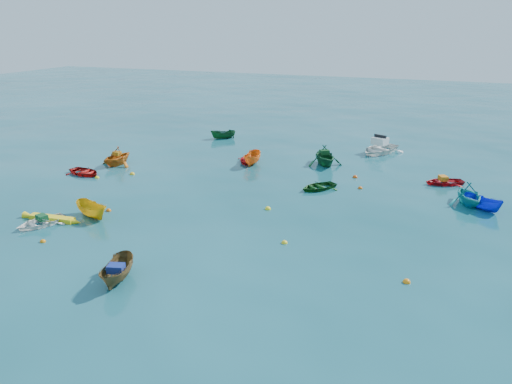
% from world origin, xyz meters
% --- Properties ---
extents(ground, '(160.00, 160.00, 0.00)m').
position_xyz_m(ground, '(0.00, 0.00, 0.00)').
color(ground, '#0A434B').
rests_on(ground, ground).
extents(dinghy_white_near, '(2.80, 3.25, 0.57)m').
position_xyz_m(dinghy_white_near, '(-9.64, -3.65, 0.00)').
color(dinghy_white_near, white).
rests_on(dinghy_white_near, ground).
extents(sampan_brown_mid, '(1.78, 2.98, 1.08)m').
position_xyz_m(sampan_brown_mid, '(-1.71, -7.41, 0.00)').
color(sampan_brown_mid, brown).
rests_on(sampan_brown_mid, ground).
extents(dinghy_orange_w, '(2.87, 3.24, 1.58)m').
position_xyz_m(dinghy_orange_w, '(-13.15, 8.30, 0.00)').
color(dinghy_orange_w, '#C45F12').
rests_on(dinghy_orange_w, ground).
extents(sampan_yellow_mid, '(2.95, 2.01, 1.07)m').
position_xyz_m(sampan_yellow_mid, '(-7.71, -1.61, 0.00)').
color(sampan_yellow_mid, gold).
rests_on(sampan_yellow_mid, ground).
extents(dinghy_green_e, '(3.18, 3.32, 0.56)m').
position_xyz_m(dinghy_green_e, '(3.32, 8.20, 0.00)').
color(dinghy_green_e, '#104615').
rests_on(dinghy_green_e, ground).
extents(dinghy_cyan_se, '(3.39, 3.61, 1.52)m').
position_xyz_m(dinghy_cyan_se, '(12.82, 8.68, 0.00)').
color(dinghy_cyan_se, '#1BAAAD').
rests_on(dinghy_cyan_se, ground).
extents(dinghy_red_nw, '(3.27, 2.68, 0.59)m').
position_xyz_m(dinghy_red_nw, '(-13.84, 5.21, 0.00)').
color(dinghy_red_nw, '#9E0F0D').
rests_on(dinghy_red_nw, ground).
extents(sampan_orange_n, '(1.42, 3.01, 1.12)m').
position_xyz_m(sampan_orange_n, '(-3.15, 12.34, 0.00)').
color(sampan_orange_n, orange).
rests_on(sampan_orange_n, ground).
extents(dinghy_green_n, '(4.07, 4.20, 1.69)m').
position_xyz_m(dinghy_green_n, '(2.25, 14.30, 0.00)').
color(dinghy_green_n, '#13542B').
rests_on(dinghy_green_n, ground).
extents(dinghy_red_ne, '(3.30, 2.94, 0.56)m').
position_xyz_m(dinghy_red_ne, '(11.31, 12.48, 0.00)').
color(dinghy_red_ne, '#B50F17').
rests_on(dinghy_red_ne, ground).
extents(sampan_blue_far, '(2.62, 2.24, 0.98)m').
position_xyz_m(sampan_blue_far, '(13.62, 8.05, 0.00)').
color(sampan_blue_far, '#1025CC').
rests_on(sampan_blue_far, ground).
extents(dinghy_red_far, '(2.42, 2.95, 0.54)m').
position_xyz_m(dinghy_red_far, '(-3.82, 12.85, 0.00)').
color(dinghy_red_far, red).
rests_on(dinghy_red_far, ground).
extents(sampan_green_far, '(2.53, 2.12, 0.94)m').
position_xyz_m(sampan_green_far, '(-9.22, 19.90, 0.00)').
color(sampan_green_far, '#10461F').
rests_on(sampan_green_far, ground).
extents(kayak_yellow, '(3.57, 0.79, 0.35)m').
position_xyz_m(kayak_yellow, '(-9.56, -2.87, 0.00)').
color(kayak_yellow, yellow).
rests_on(kayak_yellow, ground).
extents(motorboat_white, '(4.62, 5.24, 1.50)m').
position_xyz_m(motorboat_white, '(5.78, 19.77, 0.00)').
color(motorboat_white, white).
rests_on(motorboat_white, ground).
extents(tarp_green_a, '(0.76, 0.67, 0.31)m').
position_xyz_m(tarp_green_a, '(-9.61, -3.55, 0.44)').
color(tarp_green_a, '#124925').
rests_on(tarp_green_a, dinghy_white_near).
extents(tarp_blue_a, '(0.81, 0.70, 0.34)m').
position_xyz_m(tarp_blue_a, '(-1.67, -7.55, 0.71)').
color(tarp_blue_a, navy).
rests_on(tarp_blue_a, sampan_brown_mid).
extents(tarp_orange_a, '(0.65, 0.52, 0.29)m').
position_xyz_m(tarp_orange_a, '(-13.15, 8.35, 0.94)').
color(tarp_orange_a, '#BC7313').
rests_on(tarp_orange_a, dinghy_orange_w).
extents(tarp_green_b, '(0.89, 0.84, 0.34)m').
position_xyz_m(tarp_green_b, '(2.20, 14.38, 1.02)').
color(tarp_green_b, '#11451B').
rests_on(tarp_green_b, dinghy_green_n).
extents(tarp_orange_b, '(0.75, 0.82, 0.32)m').
position_xyz_m(tarp_orange_b, '(11.22, 12.43, 0.44)').
color(tarp_orange_b, orange).
rests_on(tarp_orange_b, dinghy_red_ne).
extents(buoy_or_a, '(0.30, 0.30, 0.30)m').
position_xyz_m(buoy_or_a, '(-7.88, -5.39, 0.00)').
color(buoy_or_a, orange).
rests_on(buoy_or_a, ground).
extents(buoy_ye_a, '(0.32, 0.32, 0.32)m').
position_xyz_m(buoy_ye_a, '(3.90, -0.97, 0.00)').
color(buoy_ye_a, yellow).
rests_on(buoy_ye_a, ground).
extents(buoy_or_b, '(0.35, 0.35, 0.35)m').
position_xyz_m(buoy_or_b, '(10.19, -2.92, 0.00)').
color(buoy_or_b, orange).
rests_on(buoy_or_b, ground).
extents(buoy_ye_b, '(0.33, 0.33, 0.33)m').
position_xyz_m(buoy_ye_b, '(-12.40, 4.79, 0.00)').
color(buoy_ye_b, yellow).
rests_on(buoy_ye_b, ground).
extents(buoy_or_c, '(0.31, 0.31, 0.31)m').
position_xyz_m(buoy_or_c, '(-7.47, -0.43, 0.00)').
color(buoy_or_c, '#CF590B').
rests_on(buoy_or_c, ground).
extents(buoy_ye_c, '(0.37, 0.37, 0.37)m').
position_xyz_m(buoy_ye_c, '(1.43, 3.33, 0.00)').
color(buoy_ye_c, yellow).
rests_on(buoy_ye_c, ground).
extents(buoy_or_d, '(0.32, 0.32, 0.32)m').
position_xyz_m(buoy_or_d, '(5.99, 9.35, 0.00)').
color(buoy_or_d, '#CE550B').
rests_on(buoy_or_d, ground).
extents(buoy_ye_d, '(0.38, 0.38, 0.38)m').
position_xyz_m(buoy_ye_d, '(-10.53, 6.49, 0.00)').
color(buoy_ye_d, gold).
rests_on(buoy_ye_d, ground).
extents(buoy_or_e, '(0.37, 0.37, 0.37)m').
position_xyz_m(buoy_or_e, '(5.18, 11.77, 0.00)').
color(buoy_or_e, '#D1450B').
rests_on(buoy_or_e, ground).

